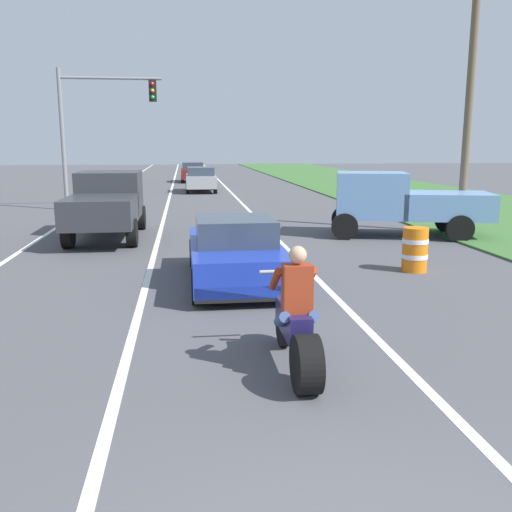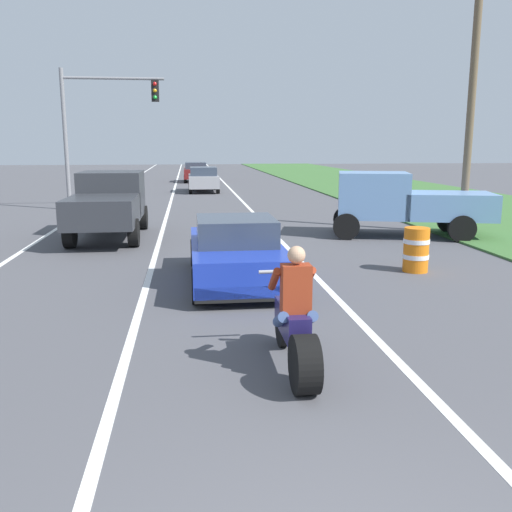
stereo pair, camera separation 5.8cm
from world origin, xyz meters
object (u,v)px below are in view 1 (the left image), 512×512
(pickup_truck_left_lane_dark_grey, at_px, (107,202))
(pickup_truck_right_shoulder_light_blue, at_px, (401,201))
(construction_barrel_nearest, at_px, (415,249))
(motorcycle_with_rider, at_px, (297,327))
(sports_car_blue, at_px, (235,252))
(distant_car_further_ahead, at_px, (193,172))
(traffic_light_mast_near, at_px, (93,117))
(distant_car_far_ahead, at_px, (201,179))

(pickup_truck_left_lane_dark_grey, height_order, pickup_truck_right_shoulder_light_blue, same)
(construction_barrel_nearest, bearing_deg, motorcycle_with_rider, -125.69)
(sports_car_blue, height_order, distant_car_further_ahead, distant_car_further_ahead)
(pickup_truck_right_shoulder_light_blue, xyz_separation_m, traffic_light_mast_near, (-10.49, 8.75, 2.88))
(distant_car_further_ahead, bearing_deg, pickup_truck_right_shoulder_light_blue, -77.36)
(motorcycle_with_rider, bearing_deg, distant_car_far_ahead, 90.74)
(pickup_truck_left_lane_dark_grey, bearing_deg, traffic_light_mast_near, 100.39)
(construction_barrel_nearest, bearing_deg, pickup_truck_right_shoulder_light_blue, 72.04)
(construction_barrel_nearest, bearing_deg, distant_car_far_ahead, 100.51)
(motorcycle_with_rider, bearing_deg, distant_car_further_ahead, 91.07)
(sports_car_blue, bearing_deg, traffic_light_mast_near, 108.99)
(sports_car_blue, relative_size, construction_barrel_nearest, 4.30)
(motorcycle_with_rider, distance_m, pickup_truck_left_lane_dark_grey, 11.44)
(construction_barrel_nearest, xyz_separation_m, distant_car_further_ahead, (-4.47, 31.63, 0.27))
(pickup_truck_right_shoulder_light_blue, xyz_separation_m, distant_car_far_ahead, (-5.69, 17.50, -0.33))
(motorcycle_with_rider, bearing_deg, pickup_truck_right_shoulder_light_blue, 62.05)
(sports_car_blue, bearing_deg, distant_car_further_ahead, 90.62)
(traffic_light_mast_near, bearing_deg, construction_barrel_nearest, -56.55)
(distant_car_further_ahead, bearing_deg, distant_car_far_ahead, -87.96)
(motorcycle_with_rider, relative_size, pickup_truck_left_lane_dark_grey, 0.46)
(sports_car_blue, xyz_separation_m, pickup_truck_left_lane_dark_grey, (-3.36, 6.03, 0.48))
(sports_car_blue, height_order, distant_car_far_ahead, distant_car_far_ahead)
(motorcycle_with_rider, bearing_deg, sports_car_blue, 94.08)
(motorcycle_with_rider, height_order, distant_car_further_ahead, motorcycle_with_rider)
(motorcycle_with_rider, distance_m, sports_car_blue, 4.79)
(motorcycle_with_rider, xyz_separation_m, construction_barrel_nearest, (3.78, 5.26, -0.09))
(pickup_truck_right_shoulder_light_blue, height_order, distant_car_further_ahead, pickup_truck_right_shoulder_light_blue)
(pickup_truck_left_lane_dark_grey, bearing_deg, construction_barrel_nearest, -36.59)
(pickup_truck_right_shoulder_light_blue, relative_size, traffic_light_mast_near, 0.86)
(traffic_light_mast_near, relative_size, distant_car_far_ahead, 1.50)
(pickup_truck_right_shoulder_light_blue, xyz_separation_m, distant_car_further_ahead, (-6.02, 26.84, -0.33))
(sports_car_blue, xyz_separation_m, traffic_light_mast_near, (-4.82, 14.02, 3.35))
(distant_car_further_ahead, bearing_deg, traffic_light_mast_near, -103.89)
(motorcycle_with_rider, distance_m, construction_barrel_nearest, 6.47)
(motorcycle_with_rider, xyz_separation_m, distant_car_further_ahead, (-0.69, 36.88, 0.18))
(construction_barrel_nearest, distance_m, distant_car_far_ahead, 22.67)
(pickup_truck_right_shoulder_light_blue, distance_m, construction_barrel_nearest, 5.07)
(pickup_truck_right_shoulder_light_blue, height_order, construction_barrel_nearest, pickup_truck_right_shoulder_light_blue)
(sports_car_blue, relative_size, distant_car_further_ahead, 1.08)
(traffic_light_mast_near, bearing_deg, distant_car_further_ahead, 76.11)
(pickup_truck_right_shoulder_light_blue, bearing_deg, sports_car_blue, -137.10)
(pickup_truck_left_lane_dark_grey, xyz_separation_m, construction_barrel_nearest, (7.48, -5.55, -0.60))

